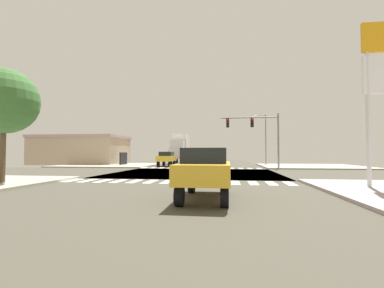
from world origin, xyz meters
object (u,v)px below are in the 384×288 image
at_px(sedan_farside_1, 189,156).
at_px(traffic_signal_mast, 255,128).
at_px(sedan_outer_5, 167,158).
at_px(gas_station_sign, 381,74).
at_px(street_lamp, 264,135).
at_px(box_truck_middle_1, 180,148).
at_px(bank_building, 81,150).
at_px(suv_nearside_1, 193,155).
at_px(sedan_leading_3, 206,169).
at_px(sidewalk_tree, 4,101).

bearing_deg(sedan_farside_1, traffic_signal_mast, 114.76).
bearing_deg(sedan_outer_5, gas_station_sign, 126.20).
distance_m(street_lamp, sedan_farside_1, 19.87).
height_order(gas_station_sign, box_truck_middle_1, gas_station_sign).
distance_m(bank_building, suv_nearside_1, 17.35).
height_order(traffic_signal_mast, gas_station_sign, gas_station_sign).
distance_m(sedan_farside_1, sedan_leading_3, 43.73).
xyz_separation_m(street_lamp, sedan_leading_3, (-5.85, -28.34, -3.19)).
height_order(gas_station_sign, suv_nearside_1, gas_station_sign).
bearing_deg(street_lamp, sidewalk_tree, -123.49).
relative_size(gas_station_sign, sedan_outer_5, 1.82).
xyz_separation_m(bank_building, sedan_outer_5, (14.31, -4.30, -1.05)).
relative_size(gas_station_sign, sedan_leading_3, 1.82).
xyz_separation_m(street_lamp, sedan_outer_5, (-12.85, -4.59, -3.19)).
bearing_deg(sidewalk_tree, traffic_signal_mast, 48.81).
bearing_deg(street_lamp, suv_nearside_1, -173.60).
bearing_deg(bank_building, suv_nearside_1, -2.69).
bearing_deg(sedan_farside_1, suv_nearside_1, 100.67).
distance_m(gas_station_sign, sedan_leading_3, 9.60).
xyz_separation_m(sedan_leading_3, sedan_outer_5, (-7.00, 23.74, 0.00)).
distance_m(gas_station_sign, sedan_outer_5, 25.59).
bearing_deg(suv_nearside_1, gas_station_sign, 116.52).
bearing_deg(gas_station_sign, sedan_farside_1, 110.53).
bearing_deg(sedan_farside_1, street_lamp, 130.91).
distance_m(sidewalk_tree, suv_nearside_1, 25.62).
relative_size(gas_station_sign, suv_nearside_1, 1.70).
distance_m(gas_station_sign, box_truck_middle_1, 33.77).
bearing_deg(street_lamp, sedan_farside_1, 130.91).
bearing_deg(suv_nearside_1, sedan_farside_1, -79.33).
relative_size(traffic_signal_mast, box_truck_middle_1, 0.87).
bearing_deg(sedan_outer_5, sedan_leading_3, 106.43).
bearing_deg(sidewalk_tree, box_truck_middle_1, 82.50).
relative_size(traffic_signal_mast, sidewalk_tree, 1.00).
height_order(sidewalk_tree, sedan_leading_3, sidewalk_tree).
bearing_deg(gas_station_sign, sedan_leading_3, -156.79).
bearing_deg(sedan_leading_3, gas_station_sign, 23.21).
relative_size(sedan_leading_3, box_truck_middle_1, 0.60).
distance_m(gas_station_sign, sidewalk_tree, 18.98).
height_order(bank_building, sidewalk_tree, sidewalk_tree).
relative_size(gas_station_sign, street_lamp, 1.10).
distance_m(traffic_signal_mast, sedan_outer_5, 11.97).
distance_m(suv_nearside_1, sedan_leading_3, 27.53).
height_order(street_lamp, sedan_outer_5, street_lamp).
height_order(bank_building, suv_nearside_1, bank_building).
bearing_deg(sedan_farside_1, sedan_leading_3, 99.21).
bearing_deg(sedan_outer_5, suv_nearside_1, -130.69).
bearing_deg(box_truck_middle_1, gas_station_sign, 116.28).
bearing_deg(gas_station_sign, suv_nearside_1, 116.52).
distance_m(sidewalk_tree, sedan_farside_1, 40.71).
height_order(traffic_signal_mast, sedan_leading_3, traffic_signal_mast).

